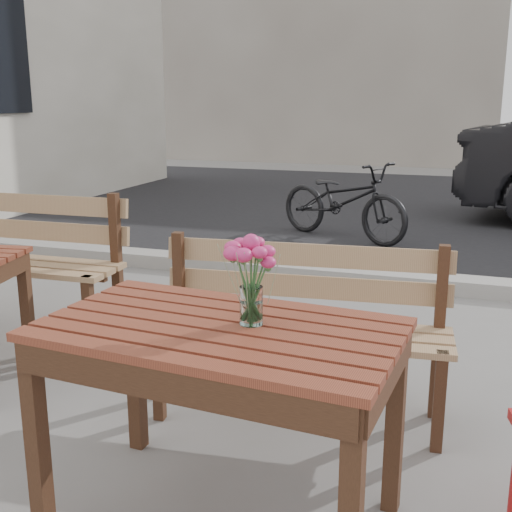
{
  "coord_description": "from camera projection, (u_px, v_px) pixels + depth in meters",
  "views": [
    {
      "loc": [
        0.54,
        -2.06,
        1.48
      ],
      "look_at": [
        -0.13,
        -0.08,
        0.96
      ],
      "focal_mm": 45.0,
      "sensor_mm": 36.0,
      "label": 1
    }
  ],
  "objects": [
    {
      "name": "main_table",
      "position": [
        219.0,
        359.0,
        2.18
      ],
      "size": [
        1.25,
        0.8,
        0.74
      ],
      "rotation": [
        0.0,
        0.0,
        -0.08
      ],
      "color": "maroon",
      "rests_on": "ground"
    },
    {
      "name": "bicycle",
      "position": [
        343.0,
        200.0,
        6.85
      ],
      "size": [
        1.69,
        1.19,
        0.84
      ],
      "primitive_type": "imported",
      "rotation": [
        0.0,
        0.0,
        1.13
      ],
      "color": "black",
      "rests_on": "ground"
    },
    {
      "name": "ground",
      "position": [
        296.0,
        503.0,
        2.41
      ],
      "size": [
        80.0,
        80.0,
        0.0
      ],
      "primitive_type": "plane",
      "color": "slate",
      "rests_on": "ground"
    },
    {
      "name": "second_bench",
      "position": [
        11.0,
        245.0,
        4.06
      ],
      "size": [
        1.54,
        0.5,
        0.95
      ],
      "rotation": [
        0.0,
        0.0,
        0.03
      ],
      "color": "#9E7952",
      "rests_on": "ground"
    },
    {
      "name": "main_bench",
      "position": [
        302.0,
        308.0,
        3.01
      ],
      "size": [
        1.42,
        0.55,
        0.86
      ],
      "rotation": [
        0.0,
        0.0,
        0.1
      ],
      "color": "#9E7952",
      "rests_on": "ground"
    },
    {
      "name": "backdrop_buildings",
      "position": [
        470.0,
        3.0,
        14.74
      ],
      "size": [
        15.5,
        4.0,
        8.0
      ],
      "color": "gray",
      "rests_on": "ground"
    },
    {
      "name": "main_vase",
      "position": [
        251.0,
        269.0,
        2.12
      ],
      "size": [
        0.17,
        0.17,
        0.31
      ],
      "color": "white",
      "rests_on": "main_table"
    },
    {
      "name": "street",
      "position": [
        417.0,
        234.0,
        7.06
      ],
      "size": [
        30.0,
        8.12,
        0.12
      ],
      "color": "black",
      "rests_on": "ground"
    }
  ]
}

